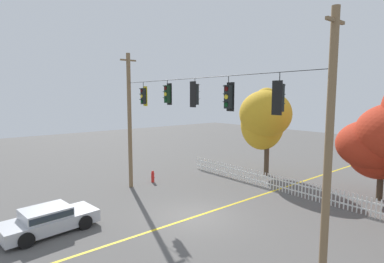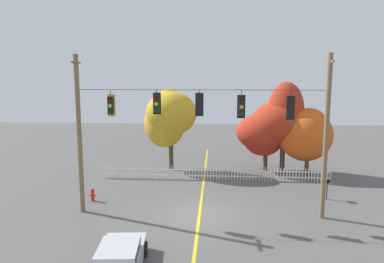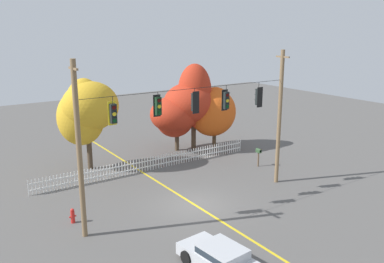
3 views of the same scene
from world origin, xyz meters
name	(u,v)px [view 3 (image 3 of 3)]	position (x,y,z in m)	size (l,w,h in m)	color
ground	(195,205)	(0.00, 0.00, 0.00)	(80.00, 80.00, 0.00)	#565451
lane_centerline_stripe	(195,205)	(0.00, 0.00, 0.00)	(0.16, 36.00, 0.01)	gold
signal_support_span	(195,131)	(0.00, 0.00, 4.50)	(13.60, 1.10, 8.82)	brown
traffic_signal_eastbound_side	(113,114)	(-4.85, 0.01, 6.08)	(0.43, 0.38, 1.45)	black
traffic_signal_westbound_side	(158,106)	(-2.33, 0.01, 6.19)	(0.43, 0.38, 1.33)	black
traffic_signal_northbound_secondary	(195,102)	(-0.02, -0.01, 6.16)	(0.43, 0.38, 1.39)	black
traffic_signal_northbound_primary	(226,100)	(2.20, 0.01, 6.04)	(0.43, 0.38, 1.51)	black
traffic_signal_southbound_primary	(258,97)	(4.74, -0.01, 6.01)	(0.43, 0.38, 1.55)	black
white_picket_fence	(150,163)	(0.73, 6.86, 0.51)	(17.15, 0.06, 1.01)	white
autumn_maple_near_fence	(86,111)	(-2.98, 9.41, 4.41)	(4.31, 3.77, 6.72)	#473828
autumn_maple_mid	(175,116)	(4.63, 9.76, 3.06)	(4.12, 3.68, 4.73)	#473828
autumn_oak_far_east	(193,100)	(6.15, 9.35, 4.31)	(4.36, 4.01, 7.29)	#473828
autumn_maple_far_west	(214,111)	(7.94, 8.85, 3.28)	(4.16, 3.47, 5.29)	brown
parked_car	(221,257)	(-2.84, -6.18, 0.60)	(2.20, 4.16, 1.15)	#B7BABF
fire_hydrant	(73,216)	(-6.71, 1.74, 0.40)	(0.38, 0.22, 0.82)	red
roadside_mailbox	(259,152)	(7.85, 3.06, 1.14)	(0.25, 0.44, 1.40)	brown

